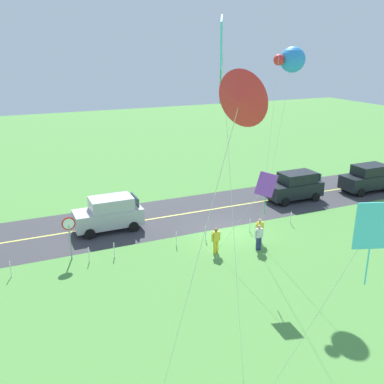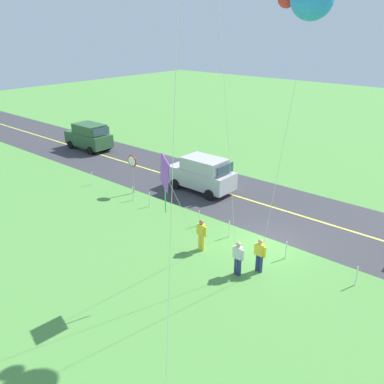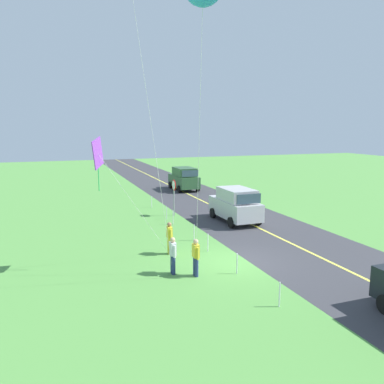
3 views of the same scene
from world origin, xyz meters
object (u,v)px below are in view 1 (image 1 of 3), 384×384
at_px(car_parked_west_far, 368,178).
at_px(kite_green_far, 240,102).
at_px(kite_blue_mid, 292,60).
at_px(kite_orange_near, 222,52).
at_px(person_adult_companion, 260,230).
at_px(kite_cyan_top, 370,231).
at_px(person_child_watcher, 259,236).
at_px(kite_red_low, 265,186).
at_px(stop_sign, 69,230).
at_px(car_parked_west_near, 295,186).
at_px(person_adult_near, 216,240).
at_px(car_suv_foreground, 109,213).

height_order(car_parked_west_far, kite_green_far, kite_green_far).
relative_size(kite_blue_mid, kite_orange_near, 0.93).
height_order(person_adult_companion, kite_cyan_top, kite_cyan_top).
xyz_separation_m(person_child_watcher, kite_blue_mid, (-1.88, -0.55, 10.02)).
relative_size(kite_red_low, kite_orange_near, 0.47).
relative_size(stop_sign, kite_green_far, 0.23).
distance_m(kite_red_low, kite_orange_near, 11.12).
height_order(kite_red_low, kite_blue_mid, kite_blue_mid).
bearing_deg(car_parked_west_far, kite_blue_mid, 23.35).
bearing_deg(car_parked_west_near, car_parked_west_far, 174.92).
relative_size(person_adult_near, kite_red_low, 0.28).
xyz_separation_m(car_suv_foreground, kite_green_far, (1.86, 19.72, 9.47)).
xyz_separation_m(car_parked_west_far, kite_red_low, (15.87, 8.63, 3.84)).
distance_m(stop_sign, person_adult_near, 8.38).
bearing_deg(person_child_watcher, kite_blue_mid, 59.25).
distance_m(person_child_watcher, kite_cyan_top, 15.52).
bearing_deg(person_child_watcher, car_suv_foreground, -178.73).
distance_m(car_parked_west_near, kite_cyan_top, 24.18).
relative_size(car_parked_west_far, kite_orange_near, 0.36).
xyz_separation_m(car_parked_west_near, stop_sign, (17.81, 3.18, 0.65)).
relative_size(person_adult_companion, person_child_watcher, 1.00).
distance_m(person_child_watcher, kite_green_far, 18.77).
bearing_deg(car_parked_west_far, car_parked_west_near, -5.08).
height_order(car_parked_west_far, person_adult_companion, car_parked_west_far).
relative_size(car_suv_foreground, kite_red_low, 0.76).
height_order(car_suv_foreground, kite_red_low, kite_red_low).
relative_size(car_suv_foreground, person_adult_companion, 2.75).
height_order(car_parked_west_near, person_child_watcher, car_parked_west_near).
bearing_deg(kite_cyan_top, person_adult_near, -101.87).
relative_size(car_suv_foreground, kite_green_far, 0.39).
distance_m(person_adult_companion, kite_orange_near, 16.86).
bearing_deg(person_child_watcher, car_parked_west_far, 65.55).
relative_size(car_parked_west_far, person_adult_near, 2.75).
bearing_deg(stop_sign, car_suv_foreground, -132.99).
bearing_deg(kite_blue_mid, person_child_watcher, 16.14).
xyz_separation_m(car_parked_west_near, kite_green_far, (16.63, 19.64, 9.47)).
distance_m(car_parked_west_far, person_child_watcher, 15.48).
bearing_deg(kite_orange_near, person_adult_near, -117.07).
bearing_deg(car_parked_west_far, car_suv_foreground, -1.82).
bearing_deg(person_adult_companion, kite_red_low, -14.11).
distance_m(car_parked_west_far, person_adult_near, 17.66).
xyz_separation_m(person_child_watcher, kite_orange_near, (7.67, 9.41, 10.58)).
bearing_deg(car_parked_west_far, stop_sign, 5.93).
xyz_separation_m(car_suv_foreground, person_adult_companion, (-7.94, 5.78, -0.29)).
xyz_separation_m(car_suv_foreground, car_parked_west_far, (-21.67, 0.69, 0.00)).
relative_size(stop_sign, kite_orange_near, 0.21).
xyz_separation_m(car_parked_west_near, person_adult_near, (9.94, 5.90, -0.29)).
xyz_separation_m(kite_red_low, kite_orange_near, (6.10, 6.68, 6.45)).
bearing_deg(stop_sign, kite_red_low, 145.54).
relative_size(person_adult_near, kite_green_far, 0.14).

